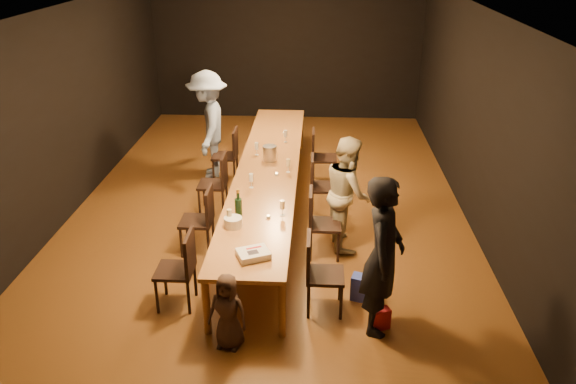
# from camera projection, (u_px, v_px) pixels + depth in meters

# --- Properties ---
(ground) EXTENTS (10.00, 10.00, 0.00)m
(ground) POSITION_uv_depth(u_px,v_px,m) (269.00, 212.00, 8.66)
(ground) COLOR #492512
(ground) RESTS_ON ground
(room_shell) EXTENTS (6.04, 10.04, 3.02)m
(room_shell) POSITION_uv_depth(u_px,v_px,m) (266.00, 79.00, 7.79)
(room_shell) COLOR black
(room_shell) RESTS_ON ground
(table) EXTENTS (0.90, 6.00, 0.75)m
(table) POSITION_uv_depth(u_px,v_px,m) (268.00, 170.00, 8.37)
(table) COLOR brown
(table) RESTS_ON ground
(chair_right_0) EXTENTS (0.42, 0.42, 0.93)m
(chair_right_0) POSITION_uv_depth(u_px,v_px,m) (325.00, 274.00, 6.25)
(chair_right_0) COLOR black
(chair_right_0) RESTS_ON ground
(chair_right_1) EXTENTS (0.42, 0.42, 0.93)m
(chair_right_1) POSITION_uv_depth(u_px,v_px,m) (325.00, 224.00, 7.34)
(chair_right_1) COLOR black
(chair_right_1) RESTS_ON ground
(chair_right_2) EXTENTS (0.42, 0.42, 0.93)m
(chair_right_2) POSITION_uv_depth(u_px,v_px,m) (324.00, 186.00, 8.42)
(chair_right_2) COLOR black
(chair_right_2) RESTS_ON ground
(chair_right_3) EXTENTS (0.42, 0.42, 0.93)m
(chair_right_3) POSITION_uv_depth(u_px,v_px,m) (324.00, 157.00, 9.51)
(chair_right_3) COLOR black
(chair_right_3) RESTS_ON ground
(chair_left_0) EXTENTS (0.42, 0.42, 0.93)m
(chair_left_0) POSITION_uv_depth(u_px,v_px,m) (175.00, 270.00, 6.33)
(chair_left_0) COLOR black
(chair_left_0) RESTS_ON ground
(chair_left_1) EXTENTS (0.42, 0.42, 0.93)m
(chair_left_1) POSITION_uv_depth(u_px,v_px,m) (196.00, 220.00, 7.42)
(chair_left_1) COLOR black
(chair_left_1) RESTS_ON ground
(chair_left_2) EXTENTS (0.42, 0.42, 0.93)m
(chair_left_2) POSITION_uv_depth(u_px,v_px,m) (212.00, 184.00, 8.51)
(chair_left_2) COLOR black
(chair_left_2) RESTS_ON ground
(chair_left_3) EXTENTS (0.42, 0.42, 0.93)m
(chair_left_3) POSITION_uv_depth(u_px,v_px,m) (225.00, 155.00, 9.60)
(chair_left_3) COLOR black
(chair_left_3) RESTS_ON ground
(woman_birthday) EXTENTS (0.56, 0.73, 1.78)m
(woman_birthday) POSITION_uv_depth(u_px,v_px,m) (383.00, 256.00, 5.79)
(woman_birthday) COLOR black
(woman_birthday) RESTS_ON ground
(woman_tan) EXTENTS (0.69, 0.83, 1.55)m
(woman_tan) POSITION_uv_depth(u_px,v_px,m) (348.00, 192.00, 7.48)
(woman_tan) COLOR beige
(woman_tan) RESTS_ON ground
(man_blue) EXTENTS (0.82, 1.27, 1.85)m
(man_blue) POSITION_uv_depth(u_px,v_px,m) (208.00, 125.00, 9.63)
(man_blue) COLOR #849CCC
(man_blue) RESTS_ON ground
(child) EXTENTS (0.46, 0.35, 0.85)m
(child) POSITION_uv_depth(u_px,v_px,m) (228.00, 311.00, 5.70)
(child) COLOR #3C2A21
(child) RESTS_ON ground
(gift_bag_red) EXTENTS (0.24, 0.19, 0.25)m
(gift_bag_red) POSITION_uv_depth(u_px,v_px,m) (380.00, 319.00, 6.07)
(gift_bag_red) COLOR red
(gift_bag_red) RESTS_ON ground
(gift_bag_blue) EXTENTS (0.28, 0.23, 0.31)m
(gift_bag_blue) POSITION_uv_depth(u_px,v_px,m) (362.00, 288.00, 6.55)
(gift_bag_blue) COLOR #293DB4
(gift_bag_blue) RESTS_ON ground
(birthday_cake) EXTENTS (0.41, 0.38, 0.08)m
(birthday_cake) POSITION_uv_depth(u_px,v_px,m) (253.00, 254.00, 6.02)
(birthday_cake) COLOR white
(birthday_cake) RESTS_ON table
(plate_stack) EXTENTS (0.28, 0.28, 0.12)m
(plate_stack) POSITION_uv_depth(u_px,v_px,m) (233.00, 222.00, 6.63)
(plate_stack) COLOR white
(plate_stack) RESTS_ON table
(champagne_bottle) EXTENTS (0.10, 0.10, 0.37)m
(champagne_bottle) POSITION_uv_depth(u_px,v_px,m) (238.00, 203.00, 6.81)
(champagne_bottle) COLOR black
(champagne_bottle) RESTS_ON table
(ice_bucket) EXTENTS (0.23, 0.23, 0.23)m
(ice_bucket) POSITION_uv_depth(u_px,v_px,m) (270.00, 153.00, 8.56)
(ice_bucket) COLOR #ADADB2
(ice_bucket) RESTS_ON table
(wineglass_0) EXTENTS (0.06, 0.06, 0.21)m
(wineglass_0) POSITION_uv_depth(u_px,v_px,m) (229.00, 217.00, 6.66)
(wineglass_0) COLOR beige
(wineglass_0) RESTS_ON table
(wineglass_1) EXTENTS (0.06, 0.06, 0.21)m
(wineglass_1) POSITION_uv_depth(u_px,v_px,m) (282.00, 208.00, 6.88)
(wineglass_1) COLOR beige
(wineglass_1) RESTS_ON table
(wineglass_2) EXTENTS (0.06, 0.06, 0.21)m
(wineglass_2) POSITION_uv_depth(u_px,v_px,m) (251.00, 181.00, 7.64)
(wineglass_2) COLOR silver
(wineglass_2) RESTS_ON table
(wineglass_3) EXTENTS (0.06, 0.06, 0.21)m
(wineglass_3) POSITION_uv_depth(u_px,v_px,m) (288.00, 166.00, 8.14)
(wineglass_3) COLOR beige
(wineglass_3) RESTS_ON table
(wineglass_4) EXTENTS (0.06, 0.06, 0.21)m
(wineglass_4) POSITION_uv_depth(u_px,v_px,m) (257.00, 149.00, 8.77)
(wineglass_4) COLOR silver
(wineglass_4) RESTS_ON table
(wineglass_5) EXTENTS (0.06, 0.06, 0.21)m
(wineglass_5) POSITION_uv_depth(u_px,v_px,m) (285.00, 136.00, 9.32)
(wineglass_5) COLOR silver
(wineglass_5) RESTS_ON table
(tealight_near) EXTENTS (0.05, 0.05, 0.03)m
(tealight_near) POSITION_uv_depth(u_px,v_px,m) (268.00, 217.00, 6.86)
(tealight_near) COLOR #B2B7B2
(tealight_near) RESTS_ON table
(tealight_mid) EXTENTS (0.05, 0.05, 0.03)m
(tealight_mid) POSITION_uv_depth(u_px,v_px,m) (276.00, 174.00, 8.07)
(tealight_mid) COLOR #B2B7B2
(tealight_mid) RESTS_ON table
(tealight_far) EXTENTS (0.05, 0.05, 0.03)m
(tealight_far) POSITION_uv_depth(u_px,v_px,m) (284.00, 133.00, 9.73)
(tealight_far) COLOR #B2B7B2
(tealight_far) RESTS_ON table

